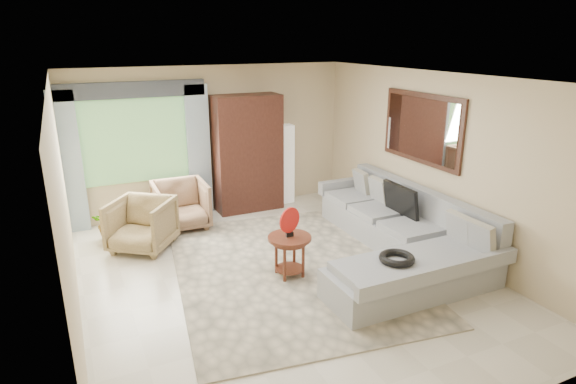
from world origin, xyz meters
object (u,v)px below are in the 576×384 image
armchair_right (181,205)px  floor_lamp (286,164)px  sectional_sofa (400,239)px  armoire (247,153)px  coffee_table (290,256)px  potted_plant (111,222)px  armchair_left (142,225)px  tv_screen (401,200)px

armchair_right → floor_lamp: size_ratio=0.58×
sectional_sofa → armoire: bearing=113.1°
coffee_table → potted_plant: (-2.01, 2.30, -0.01)m
coffee_table → floor_lamp: (1.26, 2.82, 0.45)m
armchair_left → potted_plant: size_ratio=1.46×
sectional_sofa → potted_plant: (-3.71, 2.44, 0.01)m
tv_screen → armchair_left: (-3.59, 1.50, -0.33)m
potted_plant → armoire: 2.63m
coffee_table → armoire: size_ratio=0.27×
tv_screen → potted_plant: tv_screen is taller
tv_screen → sectional_sofa: bearing=-125.8°
armchair_left → armchair_right: armchair_right is taller
armchair_right → floor_lamp: 2.24m
tv_screen → armchair_left: bearing=157.3°
sectional_sofa → potted_plant: 4.44m
armchair_left → sectional_sofa: bearing=7.1°
potted_plant → armchair_left: bearing=-55.6°
armoire → sectional_sofa: bearing=-66.9°
armchair_right → floor_lamp: bearing=13.8°
tv_screen → armoire: (-1.50, 2.53, 0.33)m
armchair_left → coffee_table: bearing=-10.4°
sectional_sofa → armoire: 3.24m
armchair_right → potted_plant: armchair_right is taller
armchair_left → armoire: bearing=62.7°
armchair_right → potted_plant: size_ratio=1.49×
armoire → floor_lamp: (0.80, 0.06, -0.30)m
coffee_table → potted_plant: bearing=131.2°
sectional_sofa → armchair_right: sectional_sofa is taller
tv_screen → armchair_right: 3.56m
armoire → armchair_right: bearing=-162.6°
sectional_sofa → armchair_right: size_ratio=3.96×
potted_plant → floor_lamp: size_ratio=0.39×
sectional_sofa → armchair_left: bearing=150.6°
sectional_sofa → floor_lamp: 3.03m
coffee_table → armchair_left: bearing=133.1°
sectional_sofa → armchair_left: sectional_sofa is taller
armchair_right → potted_plant: (-1.12, -0.03, -0.10)m
tv_screen → coffee_table: (-1.96, -0.23, -0.42)m
coffee_table → armchair_right: (-0.89, 2.34, 0.10)m
armchair_left → armchair_right: bearing=75.9°
sectional_sofa → armchair_right: 3.58m
sectional_sofa → potted_plant: size_ratio=5.90×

